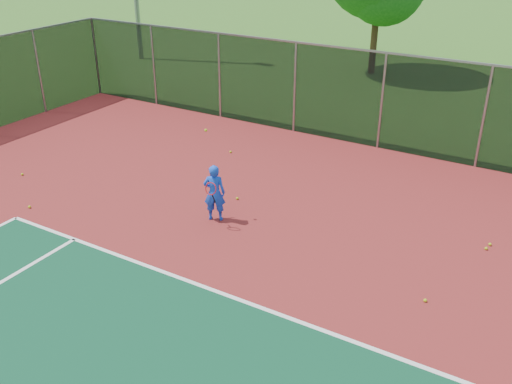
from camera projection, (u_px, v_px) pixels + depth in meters
court_apron at (341, 384)px, 9.06m from camera, size 30.00×20.00×0.02m
fence_back at (484, 116)px, 16.10m from camera, size 30.00×0.06×3.03m
tennis_player at (214, 193)px, 13.58m from camera, size 0.62×0.68×2.25m
practice_ball_0 at (29, 207)px, 14.40m from camera, size 0.07×0.07×0.07m
practice_ball_1 at (425, 300)px, 10.92m from camera, size 0.07×0.07×0.07m
practice_ball_2 at (22, 174)px, 16.19m from camera, size 0.07×0.07×0.07m
practice_ball_4 at (231, 152)px, 17.71m from camera, size 0.07×0.07×0.07m
practice_ball_5 at (486, 248)px, 12.61m from camera, size 0.07×0.07×0.07m
practice_ball_6 at (490, 244)px, 12.77m from camera, size 0.07×0.07×0.07m
practice_ball_7 at (237, 198)px, 14.82m from camera, size 0.07×0.07×0.07m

